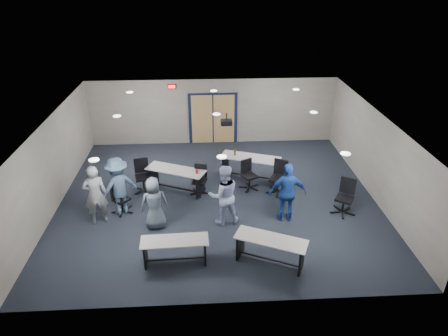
{
  "coord_description": "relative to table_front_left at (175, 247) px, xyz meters",
  "views": [
    {
      "loc": [
        -0.44,
        -11.04,
        6.77
      ],
      "look_at": [
        0.18,
        -0.3,
        1.23
      ],
      "focal_mm": 32.0,
      "sensor_mm": 36.0,
      "label": 1
    }
  ],
  "objects": [
    {
      "name": "ceiling_can_lights",
      "position": [
        1.2,
        3.3,
        2.21
      ],
      "size": [
        6.24,
        5.74,
        0.02
      ],
      "primitive_type": null,
      "color": "white",
      "rests_on": "ceiling"
    },
    {
      "name": "person_navy",
      "position": [
        3.15,
        1.71,
        0.45
      ],
      "size": [
        1.08,
        0.46,
        1.83
      ],
      "primitive_type": "imported",
      "rotation": [
        0.0,
        0.0,
        3.13
      ],
      "color": "#1C429C",
      "rests_on": "floor"
    },
    {
      "name": "chair_back_c",
      "position": [
        2.29,
        3.6,
        0.04
      ],
      "size": [
        0.86,
        0.86,
        1.0
      ],
      "primitive_type": null,
      "rotation": [
        0.0,
        0.0,
        0.52
      ],
      "color": "black",
      "rests_on": "floor"
    },
    {
      "name": "right_wall",
      "position": [
        6.2,
        3.05,
        0.89
      ],
      "size": [
        0.04,
        9.0,
        2.7
      ],
      "primitive_type": "cube",
      "color": "gray",
      "rests_on": "floor"
    },
    {
      "name": "ceiling",
      "position": [
        1.2,
        3.05,
        2.24
      ],
      "size": [
        10.0,
        9.0,
        0.04
      ],
      "primitive_type": "cube",
      "color": "white",
      "rests_on": "back_wall"
    },
    {
      "name": "person_plaid",
      "position": [
        -0.64,
        1.57,
        0.32
      ],
      "size": [
        0.86,
        0.66,
        1.58
      ],
      "primitive_type": "imported",
      "rotation": [
        0.0,
        0.0,
        3.36
      ],
      "color": "#515F6F",
      "rests_on": "floor"
    },
    {
      "name": "table_back_left",
      "position": [
        -0.14,
        3.58,
        0.08
      ],
      "size": [
        2.05,
        1.39,
        0.92
      ],
      "rotation": [
        0.0,
        0.0,
        -0.42
      ],
      "color": "#A6A49C",
      "rests_on": "floor"
    },
    {
      "name": "double_door",
      "position": [
        1.2,
        7.51,
        0.59
      ],
      "size": [
        2.0,
        0.07,
        2.2
      ],
      "color": "#101832",
      "rests_on": "back_wall"
    },
    {
      "name": "chair_back_b",
      "position": [
        0.62,
        3.37,
        0.02
      ],
      "size": [
        0.75,
        0.75,
        0.98
      ],
      "primitive_type": null,
      "rotation": [
        0.0,
        0.0,
        -0.26
      ],
      "color": "black",
      "rests_on": "floor"
    },
    {
      "name": "person_gray",
      "position": [
        -2.33,
        1.92,
        0.45
      ],
      "size": [
        0.77,
        0.61,
        1.83
      ],
      "primitive_type": "imported",
      "rotation": [
        0.0,
        0.0,
        3.43
      ],
      "color": "#8E969B",
      "rests_on": "floor"
    },
    {
      "name": "table_front_left",
      "position": [
        0.0,
        0.0,
        0.0
      ],
      "size": [
        1.69,
        0.62,
        0.68
      ],
      "rotation": [
        0.0,
        0.0,
        0.04
      ],
      "color": "#A6A49C",
      "rests_on": "floor"
    },
    {
      "name": "back_wall",
      "position": [
        1.2,
        7.55,
        0.89
      ],
      "size": [
        10.0,
        0.04,
        2.7
      ],
      "primitive_type": "cube",
      "color": "gray",
      "rests_on": "floor"
    },
    {
      "name": "floor",
      "position": [
        1.2,
        3.05,
        -0.46
      ],
      "size": [
        10.0,
        10.0,
        0.0
      ],
      "primitive_type": "plane",
      "color": "black",
      "rests_on": "ground"
    },
    {
      "name": "person_lightblue",
      "position": [
        1.32,
        1.69,
        0.45
      ],
      "size": [
        1.0,
        0.84,
        1.83
      ],
      "primitive_type": "imported",
      "rotation": [
        0.0,
        0.0,
        3.31
      ],
      "color": "#B8C6F4",
      "rests_on": "floor"
    },
    {
      "name": "chair_loose_right",
      "position": [
        4.94,
        1.95,
        0.09
      ],
      "size": [
        0.95,
        0.95,
        1.1
      ],
      "primitive_type": null,
      "rotation": [
        0.0,
        0.0,
        -0.58
      ],
      "color": "black",
      "rests_on": "floor"
    },
    {
      "name": "table_front_right",
      "position": [
        2.38,
        -0.15,
        0.03
      ],
      "size": [
        1.87,
        1.29,
        0.72
      ],
      "rotation": [
        0.0,
        0.0,
        -0.43
      ],
      "color": "#A6A49C",
      "rests_on": "floor"
    },
    {
      "name": "table_back_right",
      "position": [
        2.38,
        4.29,
        0.11
      ],
      "size": [
        2.15,
        1.36,
        1.13
      ],
      "rotation": [
        0.0,
        0.0,
        -0.36
      ],
      "color": "#A6A49C",
      "rests_on": "floor"
    },
    {
      "name": "exit_sign",
      "position": [
        -0.4,
        7.49,
        1.99
      ],
      "size": [
        0.32,
        0.07,
        0.18
      ],
      "color": "black",
      "rests_on": "back_wall"
    },
    {
      "name": "chair_back_a",
      "position": [
        -1.24,
        3.65,
        0.08
      ],
      "size": [
        0.83,
        0.83,
        1.1
      ],
      "primitive_type": null,
      "rotation": [
        0.0,
        0.0,
        0.23
      ],
      "color": "black",
      "rests_on": "floor"
    },
    {
      "name": "chair_loose_left",
      "position": [
        -1.73,
        2.39,
        0.02
      ],
      "size": [
        0.85,
        0.85,
        0.96
      ],
      "primitive_type": null,
      "rotation": [
        0.0,
        0.0,
        0.86
      ],
      "color": "black",
      "rests_on": "floor"
    },
    {
      "name": "front_wall",
      "position": [
        1.2,
        -1.45,
        0.89
      ],
      "size": [
        10.0,
        0.04,
        2.7
      ],
      "primitive_type": "cube",
      "color": "gray",
      "rests_on": "floor"
    },
    {
      "name": "left_wall",
      "position": [
        -3.8,
        3.05,
        0.89
      ],
      "size": [
        0.04,
        9.0,
        2.7
      ],
      "primitive_type": "cube",
      "color": "gray",
      "rests_on": "floor"
    },
    {
      "name": "person_back",
      "position": [
        -1.76,
        2.36,
        0.45
      ],
      "size": [
        1.36,
        1.24,
        1.83
      ],
      "primitive_type": "imported",
      "rotation": [
        0.0,
        0.0,
        3.77
      ],
      "color": "#465E7E",
      "rests_on": "floor"
    },
    {
      "name": "chair_back_d",
      "position": [
        3.18,
        3.26,
        0.09
      ],
      "size": [
        0.95,
        0.95,
        1.12
      ],
      "primitive_type": null,
      "rotation": [
        0.0,
        0.0,
        -0.5
      ],
      "color": "black",
      "rests_on": "floor"
    },
    {
      "name": "ceiling_projector",
      "position": [
        1.5,
        3.54,
        1.94
      ],
      "size": [
        0.35,
        0.32,
        0.37
      ],
      "color": "black",
      "rests_on": "ceiling"
    }
  ]
}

